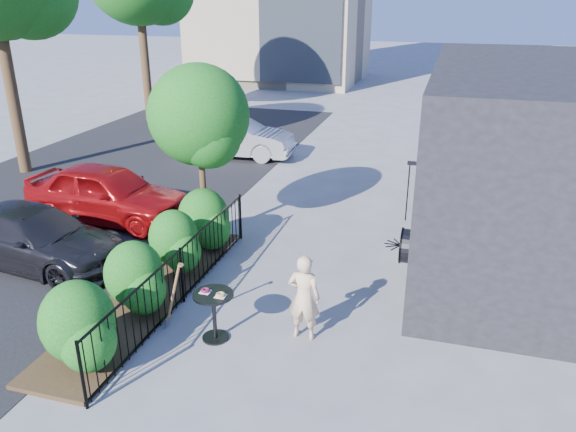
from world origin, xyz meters
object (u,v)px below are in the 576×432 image
(woman, at_px, (304,297))
(shovel, at_px, (172,299))
(patio_tree, at_px, (201,122))
(car_silver, at_px, (234,137))
(cafe_table, at_px, (214,308))
(car_darkgrey, at_px, (34,237))
(car_red, at_px, (107,193))

(woman, distance_m, shovel, 2.22)
(patio_tree, xyz_separation_m, car_silver, (-2.00, 6.79, -2.08))
(patio_tree, distance_m, woman, 4.95)
(cafe_table, xyz_separation_m, car_darkgrey, (-4.70, 1.50, 0.03))
(car_silver, relative_size, car_darkgrey, 0.99)
(car_red, bearing_deg, car_darkgrey, -177.69)
(woman, distance_m, car_darkgrey, 6.18)
(car_red, bearing_deg, cafe_table, -127.39)
(car_red, xyz_separation_m, car_silver, (0.85, 6.39, -0.03))
(woman, xyz_separation_m, car_darkgrey, (-6.09, 1.04, -0.14))
(shovel, distance_m, car_red, 5.55)
(cafe_table, distance_m, car_red, 6.17)
(woman, xyz_separation_m, car_silver, (-5.16, 10.02, -0.06))
(car_red, distance_m, car_darkgrey, 2.59)
(woman, relative_size, car_red, 0.36)
(woman, distance_m, car_silver, 11.27)
(woman, height_order, shovel, woman)
(woman, height_order, car_red, woman)
(car_darkgrey, bearing_deg, car_silver, 0.26)
(shovel, bearing_deg, cafe_table, -5.46)
(patio_tree, relative_size, cafe_table, 4.39)
(shovel, bearing_deg, car_silver, 105.97)
(car_darkgrey, bearing_deg, patio_tree, -47.04)
(cafe_table, bearing_deg, patio_tree, 115.65)
(car_red, relative_size, car_silver, 1.01)
(cafe_table, relative_size, woman, 0.60)
(car_red, height_order, car_darkgrey, car_red)
(patio_tree, bearing_deg, car_red, 171.94)
(patio_tree, bearing_deg, car_darkgrey, -143.23)
(shovel, bearing_deg, patio_tree, 105.20)
(patio_tree, xyz_separation_m, cafe_table, (1.77, -3.69, -2.18))
(car_silver, bearing_deg, cafe_table, -162.99)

